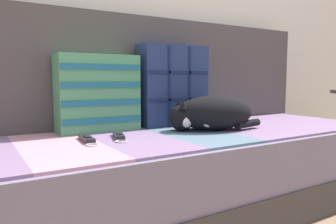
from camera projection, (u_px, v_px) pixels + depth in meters
ground_plane at (202, 222)px, 1.43m from camera, size 14.00×14.00×0.00m
couch at (183, 172)px, 1.53m from camera, size 2.12×0.81×0.38m
sofa_backrest at (149, 71)px, 1.77m from camera, size 2.08×0.14×0.56m
throw_pillow_quilted at (173, 86)px, 1.69m from camera, size 0.36×0.14×0.41m
throw_pillow_striped at (98, 93)px, 1.48m from camera, size 0.37×0.14×0.35m
sleeping_cat at (210, 114)px, 1.52m from camera, size 0.44×0.31×0.16m
game_remote_near at (119, 136)px, 1.32m from camera, size 0.10×0.20×0.02m
game_remote_far at (87, 139)px, 1.25m from camera, size 0.06×0.20×0.02m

